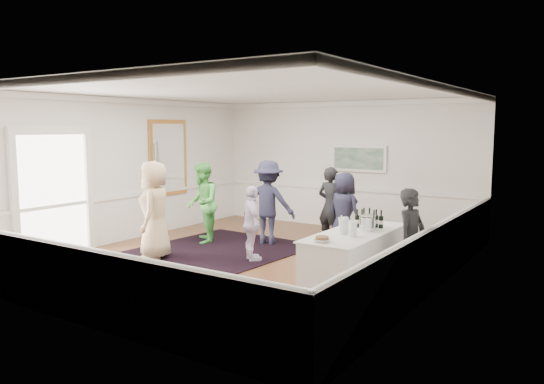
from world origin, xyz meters
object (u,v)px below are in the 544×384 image
Objects in this scene: guest_dark_b at (331,206)px; guest_navy at (344,211)px; guest_lilac at (252,224)px; nut_bowl at (322,239)px; serving_table at (355,261)px; guest_dark_a at (268,202)px; guest_green at (202,203)px; ice_bucket at (368,223)px; bartender at (411,241)px; guest_tan at (155,210)px.

guest_dark_b is 1.05× the size of guest_navy.
guest_lilac reaches higher than nut_bowl.
nut_bowl reaches higher than serving_table.
guest_dark_a is (-0.57, 1.42, 0.19)m from guest_lilac.
guest_green is 4.53m from ice_bucket.
guest_dark_b reaches higher than bartender.
guest_lilac is at bearing 76.00° from guest_navy.
ice_bucket reaches higher than serving_table.
guest_dark_a is 1.67m from guest_navy.
guest_dark_b is 0.52m from guest_navy.
guest_lilac is at bearing 86.63° from guest_tan.
serving_table is 9.86× the size of nut_bowl.
serving_table is at bearing 132.42° from guest_dark_a.
guest_dark_b is at bearing -15.40° from guest_navy.
ice_bucket is (1.93, -2.54, 0.20)m from guest_dark_b.
guest_dark_b is (-1.83, 2.76, 0.38)m from serving_table.
guest_dark_a is (-3.00, 2.08, 0.45)m from serving_table.
guest_lilac is at bearing 145.99° from nut_bowl.
guest_dark_a reaches higher than guest_green.
ice_bucket is at bearing 114.09° from bartender.
guest_green is at bearing 16.00° from guest_dark_a.
guest_dark_b reaches higher than ice_bucket.
bartender is at bearing 40.21° from guest_green.
guest_dark_b is at bearing 123.58° from serving_table.
guest_tan is 4.23m from ice_bucket.
guest_green reaches higher than bartender.
guest_lilac is at bearing 98.82° from guest_dark_a.
guest_tan is 1.61m from guest_green.
bartender is 0.88× the size of guest_dark_a.
serving_table is at bearing -153.59° from guest_lilac.
guest_navy is 6.93× the size of nut_bowl.
guest_green is at bearing 151.27° from nut_bowl.
nut_bowl is at bearing -96.03° from serving_table.
guest_green is 1.99m from guest_lilac.
guest_navy is (-2.14, 2.12, -0.00)m from bartender.
guest_lilac reaches higher than ice_bucket.
guest_dark_b is (2.45, 1.39, -0.04)m from guest_green.
nut_bowl is (-0.10, -0.92, 0.50)m from serving_table.
guest_green is 6.85× the size of ice_bucket.
serving_table is 1.29× the size of guest_green.
guest_dark_a is at bearing 149.08° from ice_bucket.
guest_lilac is (1.85, -0.72, -0.17)m from guest_green.
guest_dark_b is at bearing -162.63° from guest_dark_a.
ice_bucket is at bearing 64.99° from serving_table.
guest_dark_a is at bearing 76.49° from bartender.
serving_table is 4.51m from guest_green.
guest_dark_a reaches higher than guest_lilac.
guest_green is 2.81m from guest_dark_b.
ice_bucket is (4.38, -1.15, 0.16)m from guest_green.
guest_tan is at bearing 170.23° from nut_bowl.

